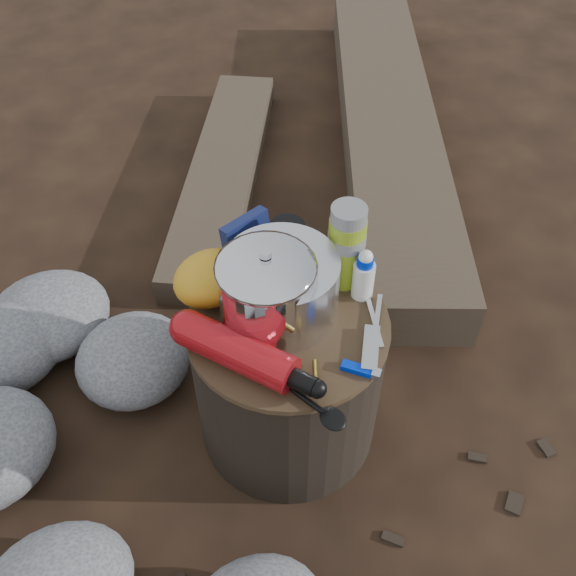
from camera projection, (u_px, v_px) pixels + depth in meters
ground at (288, 424)px, 1.60m from camera, size 60.00×60.00×0.00m
stump at (288, 379)px, 1.46m from camera, size 0.41×0.41×0.38m
rock_ring at (108, 464)px, 1.41m from camera, size 0.50×1.08×0.21m
log_main at (388, 129)px, 2.33m from camera, size 1.28×1.66×0.15m
log_small at (224, 174)px, 2.20m from camera, size 0.86×0.98×0.09m
foil_windscreen at (281, 287)px, 1.30m from camera, size 0.23×0.23×0.14m
camping_pot at (267, 291)px, 1.26m from camera, size 0.19×0.19×0.19m
fuel_bottle at (238, 352)px, 1.23m from camera, size 0.20×0.30×0.07m
thermos at (346, 246)px, 1.34m from camera, size 0.08×0.08×0.19m
travel_mug at (287, 245)px, 1.41m from camera, size 0.07×0.07×0.11m
stuff_sack at (211, 278)px, 1.34m from camera, size 0.16×0.13×0.11m
food_pouch at (248, 246)px, 1.38m from camera, size 0.11×0.04×0.14m
lighter at (357, 368)px, 1.24m from camera, size 0.06×0.07×0.01m
multitool at (371, 349)px, 1.27m from camera, size 0.10×0.10×0.02m
pot_grabber at (375, 322)px, 1.32m from camera, size 0.10×0.12×0.01m
spork at (299, 394)px, 1.20m from camera, size 0.08×0.17×0.01m
squeeze_bottle at (364, 276)px, 1.34m from camera, size 0.05×0.05×0.11m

